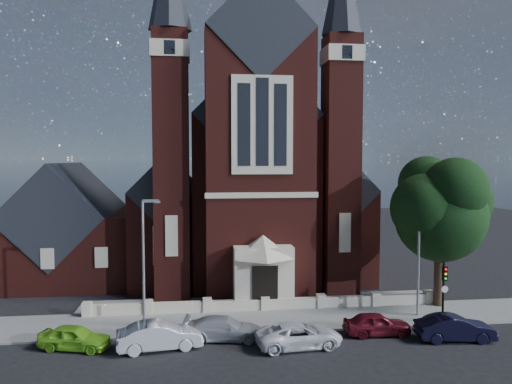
{
  "coord_description": "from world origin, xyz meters",
  "views": [
    {
      "loc": [
        -4.73,
        -27.29,
        10.61
      ],
      "look_at": [
        0.04,
        12.0,
        7.96
      ],
      "focal_mm": 35.0,
      "sensor_mm": 36.0,
      "label": 1
    }
  ],
  "objects_px": {
    "traffic_signal": "(444,284)",
    "car_white_suv": "(299,335)",
    "parish_hall": "(67,234)",
    "car_navy": "(455,328)",
    "car_dark_red": "(377,324)",
    "street_lamp_left": "(145,255)",
    "street_tree": "(444,211)",
    "street_lamp_right": "(420,249)",
    "car_lime_van": "(75,337)",
    "church": "(243,183)",
    "car_silver_a": "(160,336)",
    "car_silver_b": "(224,328)"
  },
  "relations": [
    {
      "from": "traffic_signal",
      "to": "car_white_suv",
      "type": "xyz_separation_m",
      "value": [
        -10.01,
        -2.74,
        -1.9
      ]
    },
    {
      "from": "parish_hall",
      "to": "car_navy",
      "type": "xyz_separation_m",
      "value": [
        26.23,
        -18.43,
        -3.27
      ]
    },
    {
      "from": "car_white_suv",
      "to": "car_dark_red",
      "type": "relative_size",
      "value": 1.23
    },
    {
      "from": "street_lamp_left",
      "to": "car_navy",
      "type": "bearing_deg",
      "value": -13.71
    },
    {
      "from": "street_tree",
      "to": "parish_hall",
      "type": "bearing_deg",
      "value": 156.74
    },
    {
      "from": "street_lamp_right",
      "to": "car_lime_van",
      "type": "xyz_separation_m",
      "value": [
        -21.57,
        -3.15,
        -3.92
      ]
    },
    {
      "from": "church",
      "to": "street_lamp_right",
      "type": "bearing_deg",
      "value": -61.96
    },
    {
      "from": "traffic_signal",
      "to": "car_silver_a",
      "type": "distance_m",
      "value": 18.01
    },
    {
      "from": "street_lamp_right",
      "to": "car_navy",
      "type": "xyz_separation_m",
      "value": [
        0.14,
        -4.43,
        -3.86
      ]
    },
    {
      "from": "car_dark_red",
      "to": "car_navy",
      "type": "bearing_deg",
      "value": -106.99
    },
    {
      "from": "car_lime_van",
      "to": "traffic_signal",
      "type": "bearing_deg",
      "value": -70.49
    },
    {
      "from": "traffic_signal",
      "to": "car_dark_red",
      "type": "bearing_deg",
      "value": -164.02
    },
    {
      "from": "parish_hall",
      "to": "car_dark_red",
      "type": "height_order",
      "value": "parish_hall"
    },
    {
      "from": "traffic_signal",
      "to": "car_dark_red",
      "type": "distance_m",
      "value": 5.5
    },
    {
      "from": "parish_hall",
      "to": "street_lamp_right",
      "type": "relative_size",
      "value": 1.51
    },
    {
      "from": "street_tree",
      "to": "car_lime_van",
      "type": "height_order",
      "value": "street_tree"
    },
    {
      "from": "parish_hall",
      "to": "car_silver_b",
      "type": "bearing_deg",
      "value": -52.36
    },
    {
      "from": "car_lime_van",
      "to": "car_silver_b",
      "type": "bearing_deg",
      "value": -71.14
    },
    {
      "from": "church",
      "to": "car_silver_b",
      "type": "height_order",
      "value": "church"
    },
    {
      "from": "car_silver_b",
      "to": "car_white_suv",
      "type": "bearing_deg",
      "value": -103.65
    },
    {
      "from": "street_lamp_left",
      "to": "car_lime_van",
      "type": "xyz_separation_m",
      "value": [
        -3.57,
        -3.15,
        -3.92
      ]
    },
    {
      "from": "parish_hall",
      "to": "street_lamp_left",
      "type": "bearing_deg",
      "value": -59.98
    },
    {
      "from": "street_tree",
      "to": "street_lamp_right",
      "type": "relative_size",
      "value": 1.32
    },
    {
      "from": "street_lamp_left",
      "to": "car_white_suv",
      "type": "distance_m",
      "value": 10.64
    },
    {
      "from": "street_tree",
      "to": "church",
      "type": "bearing_deg",
      "value": 126.17
    },
    {
      "from": "traffic_signal",
      "to": "car_navy",
      "type": "height_order",
      "value": "traffic_signal"
    },
    {
      "from": "parish_hall",
      "to": "car_silver_b",
      "type": "relative_size",
      "value": 2.63
    },
    {
      "from": "car_white_suv",
      "to": "car_navy",
      "type": "xyz_separation_m",
      "value": [
        9.24,
        -0.11,
        0.06
      ]
    },
    {
      "from": "car_white_suv",
      "to": "parish_hall",
      "type": "bearing_deg",
      "value": 37.3
    },
    {
      "from": "traffic_signal",
      "to": "car_dark_red",
      "type": "xyz_separation_m",
      "value": [
        -4.96,
        -1.42,
        -1.9
      ]
    },
    {
      "from": "street_lamp_right",
      "to": "car_lime_van",
      "type": "bearing_deg",
      "value": -171.68
    },
    {
      "from": "parish_hall",
      "to": "car_dark_red",
      "type": "relative_size",
      "value": 3.05
    },
    {
      "from": "car_silver_b",
      "to": "car_dark_red",
      "type": "height_order",
      "value": "car_dark_red"
    },
    {
      "from": "church",
      "to": "parish_hall",
      "type": "height_order",
      "value": "church"
    },
    {
      "from": "car_white_suv",
      "to": "street_lamp_left",
      "type": "bearing_deg",
      "value": 58.58
    },
    {
      "from": "street_lamp_right",
      "to": "car_dark_red",
      "type": "bearing_deg",
      "value": -143.52
    },
    {
      "from": "car_silver_a",
      "to": "car_navy",
      "type": "xyz_separation_m",
      "value": [
        17.02,
        -0.69,
        -0.03
      ]
    },
    {
      "from": "car_white_suv",
      "to": "car_dark_red",
      "type": "height_order",
      "value": "car_white_suv"
    },
    {
      "from": "car_lime_van",
      "to": "street_tree",
      "type": "bearing_deg",
      "value": -63.09
    },
    {
      "from": "church",
      "to": "car_lime_van",
      "type": "distance_m",
      "value": 26.01
    },
    {
      "from": "car_silver_a",
      "to": "car_dark_red",
      "type": "distance_m",
      "value": 12.85
    },
    {
      "from": "car_lime_van",
      "to": "car_silver_b",
      "type": "distance_m",
      "value": 8.35
    },
    {
      "from": "parish_hall",
      "to": "car_silver_b",
      "type": "distance_m",
      "value": 21.31
    },
    {
      "from": "car_white_suv",
      "to": "car_dark_red",
      "type": "bearing_deg",
      "value": -80.9
    },
    {
      "from": "car_silver_a",
      "to": "car_silver_b",
      "type": "xyz_separation_m",
      "value": [
        3.64,
        1.07,
        -0.1
      ]
    },
    {
      "from": "parish_hall",
      "to": "car_navy",
      "type": "relative_size",
      "value": 2.72
    },
    {
      "from": "car_silver_a",
      "to": "car_silver_b",
      "type": "bearing_deg",
      "value": -82.83
    },
    {
      "from": "church",
      "to": "parish_hall",
      "type": "xyz_separation_m",
      "value": [
        -16.0,
        -4.94,
        -4.17
      ]
    },
    {
      "from": "traffic_signal",
      "to": "car_silver_b",
      "type": "distance_m",
      "value": 14.32
    },
    {
      "from": "street_lamp_left",
      "to": "traffic_signal",
      "type": "distance_m",
      "value": 19.08
    }
  ]
}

